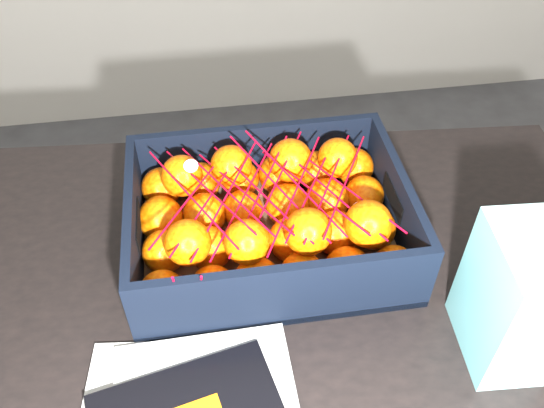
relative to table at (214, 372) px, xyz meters
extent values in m
cube|color=black|center=(0.00, 0.00, 0.08)|extent=(1.26, 0.89, 0.04)
cylinder|color=black|center=(0.55, 0.35, -0.30)|extent=(0.06, 0.06, 0.71)
cube|color=olive|center=(0.10, 0.14, 0.10)|extent=(0.38, 0.29, 0.01)
cube|color=black|center=(0.10, 0.28, 0.15)|extent=(0.38, 0.01, 0.11)
cube|color=black|center=(0.10, 0.00, 0.15)|extent=(0.38, 0.01, 0.11)
cube|color=black|center=(-0.09, 0.14, 0.15)|extent=(0.01, 0.26, 0.11)
cube|color=black|center=(0.28, 0.14, 0.15)|extent=(0.01, 0.26, 0.11)
sphere|color=#FF5D05|center=(-0.05, 0.04, 0.14)|extent=(0.06, 0.06, 0.06)
sphere|color=#FF5D05|center=(-0.05, 0.11, 0.14)|extent=(0.06, 0.06, 0.06)
sphere|color=#FF5D05|center=(-0.05, 0.17, 0.14)|extent=(0.06, 0.06, 0.06)
sphere|color=#FF5D05|center=(-0.05, 0.24, 0.14)|extent=(0.06, 0.06, 0.06)
sphere|color=#FF5D05|center=(0.01, 0.04, 0.14)|extent=(0.06, 0.06, 0.06)
sphere|color=#FF5D05|center=(0.01, 0.10, 0.14)|extent=(0.06, 0.06, 0.06)
sphere|color=#FF5D05|center=(0.01, 0.17, 0.14)|extent=(0.06, 0.06, 0.06)
sphere|color=#FF5D05|center=(0.01, 0.24, 0.14)|extent=(0.06, 0.06, 0.06)
sphere|color=#FF5D05|center=(0.07, 0.04, 0.14)|extent=(0.06, 0.06, 0.06)
sphere|color=#FF5D05|center=(0.07, 0.10, 0.14)|extent=(0.06, 0.06, 0.06)
sphere|color=#FF5D05|center=(0.07, 0.17, 0.14)|extent=(0.06, 0.06, 0.06)
sphere|color=#FF5D05|center=(0.07, 0.24, 0.14)|extent=(0.06, 0.06, 0.06)
sphere|color=#FF5D05|center=(0.13, 0.04, 0.14)|extent=(0.06, 0.06, 0.06)
sphere|color=#FF5D05|center=(0.12, 0.10, 0.14)|extent=(0.06, 0.06, 0.06)
sphere|color=#FF5D05|center=(0.13, 0.17, 0.14)|extent=(0.06, 0.06, 0.06)
sphere|color=#FF5D05|center=(0.13, 0.24, 0.14)|extent=(0.06, 0.06, 0.06)
sphere|color=#FF5D05|center=(0.19, 0.04, 0.14)|extent=(0.07, 0.07, 0.07)
sphere|color=#FF5D05|center=(0.19, 0.11, 0.14)|extent=(0.06, 0.06, 0.06)
sphere|color=#FF5D05|center=(0.19, 0.17, 0.14)|extent=(0.07, 0.07, 0.07)
sphere|color=#FF5D05|center=(0.19, 0.24, 0.14)|extent=(0.06, 0.06, 0.06)
sphere|color=#FF5D05|center=(0.25, 0.04, 0.14)|extent=(0.06, 0.06, 0.06)
sphere|color=#FF5D05|center=(0.24, 0.11, 0.14)|extent=(0.06, 0.06, 0.06)
sphere|color=#FF5D05|center=(0.25, 0.17, 0.14)|extent=(0.06, 0.06, 0.06)
sphere|color=#FF5D05|center=(0.25, 0.24, 0.14)|extent=(0.06, 0.06, 0.06)
sphere|color=#FF5D05|center=(-0.01, 0.08, 0.19)|extent=(0.06, 0.06, 0.06)
sphere|color=#FF5D05|center=(-0.02, 0.20, 0.19)|extent=(0.06, 0.06, 0.06)
sphere|color=#FF5D05|center=(0.06, 0.07, 0.19)|extent=(0.06, 0.06, 0.06)
sphere|color=#FF5D05|center=(0.06, 0.21, 0.19)|extent=(0.06, 0.06, 0.06)
sphere|color=#FF5D05|center=(0.14, 0.07, 0.19)|extent=(0.06, 0.06, 0.06)
sphere|color=#FF5D05|center=(0.14, 0.21, 0.19)|extent=(0.06, 0.06, 0.06)
sphere|color=#FF5D05|center=(0.22, 0.07, 0.19)|extent=(0.06, 0.06, 0.06)
sphere|color=#FF5D05|center=(0.21, 0.21, 0.19)|extent=(0.06, 0.06, 0.06)
cylinder|color=red|center=(0.00, 0.14, 0.21)|extent=(0.11, 0.20, 0.01)
cylinder|color=red|center=(0.02, 0.15, 0.21)|extent=(0.11, 0.20, 0.02)
cylinder|color=red|center=(0.04, 0.14, 0.21)|extent=(0.11, 0.20, 0.01)
cylinder|color=red|center=(0.06, 0.14, 0.21)|extent=(0.11, 0.20, 0.02)
cylinder|color=red|center=(0.09, 0.14, 0.21)|extent=(0.11, 0.20, 0.01)
cylinder|color=red|center=(0.11, 0.14, 0.21)|extent=(0.11, 0.20, 0.03)
cylinder|color=red|center=(0.13, 0.15, 0.21)|extent=(0.11, 0.20, 0.03)
cylinder|color=red|center=(0.16, 0.13, 0.21)|extent=(0.11, 0.20, 0.02)
cylinder|color=red|center=(0.18, 0.13, 0.20)|extent=(0.11, 0.20, 0.01)
cylinder|color=red|center=(0.20, 0.13, 0.20)|extent=(0.11, 0.20, 0.02)
cylinder|color=red|center=(0.00, 0.14, 0.21)|extent=(0.11, 0.20, 0.03)
cylinder|color=red|center=(0.02, 0.13, 0.21)|extent=(0.11, 0.20, 0.02)
cylinder|color=red|center=(0.04, 0.13, 0.21)|extent=(0.11, 0.20, 0.02)
cylinder|color=red|center=(0.06, 0.13, 0.20)|extent=(0.11, 0.20, 0.02)
cylinder|color=red|center=(0.09, 0.14, 0.21)|extent=(0.11, 0.20, 0.03)
cylinder|color=red|center=(0.11, 0.15, 0.21)|extent=(0.11, 0.20, 0.02)
cylinder|color=red|center=(0.13, 0.13, 0.21)|extent=(0.11, 0.20, 0.02)
cylinder|color=red|center=(0.16, 0.13, 0.21)|extent=(0.11, 0.20, 0.02)
cylinder|color=red|center=(0.18, 0.14, 0.21)|extent=(0.11, 0.20, 0.00)
cylinder|color=red|center=(0.20, 0.13, 0.21)|extent=(0.11, 0.20, 0.01)
cylinder|color=red|center=(-0.03, 0.01, 0.18)|extent=(0.00, 0.03, 0.09)
cylinder|color=red|center=(0.00, 0.01, 0.18)|extent=(0.01, 0.04, 0.08)
cube|color=white|center=(0.35, -0.07, 0.19)|extent=(0.09, 0.13, 0.19)
camera|label=1|loc=(0.02, -0.41, 0.73)|focal=37.68mm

